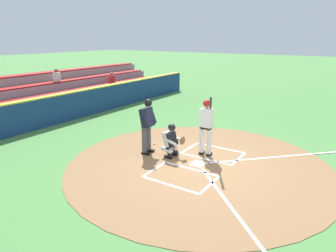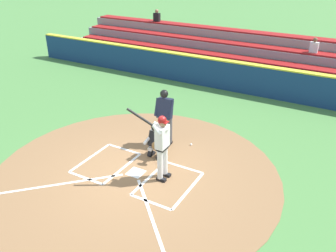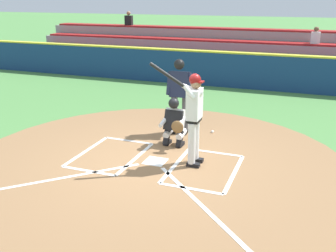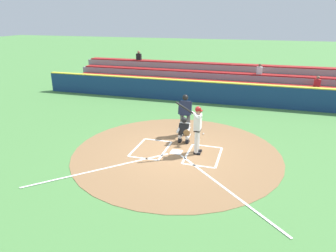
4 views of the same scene
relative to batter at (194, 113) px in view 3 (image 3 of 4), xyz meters
name	(u,v)px [view 3 (image 3 of 4)]	position (x,y,z in m)	size (l,w,h in m)	color
ground_plane	(155,162)	(0.76, 0.15, -1.10)	(120.00, 120.00, 0.00)	#4C8442
dirt_circle	(155,162)	(0.76, 0.15, -1.09)	(8.00, 8.00, 0.01)	olive
home_plate_and_chalk	(137,179)	(0.76, 1.03, -1.08)	(7.93, 4.91, 0.01)	white
batter	(194,113)	(0.00, 0.00, 0.00)	(0.92, 0.72, 2.13)	white
catcher	(174,121)	(0.71, -0.86, -0.51)	(0.59, 0.62, 1.13)	black
plate_umpire	(179,91)	(0.88, -1.70, -0.02)	(0.61, 0.45, 1.86)	#4C4C51
baseball	(212,132)	(0.10, -2.01, -1.06)	(0.07, 0.07, 0.07)	white
backstop_wall	(232,70)	(0.76, -7.35, -0.45)	(22.00, 0.36, 1.31)	navy
bleacher_stand	(245,58)	(0.76, -10.05, -0.40)	(20.00, 3.40, 2.55)	gray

